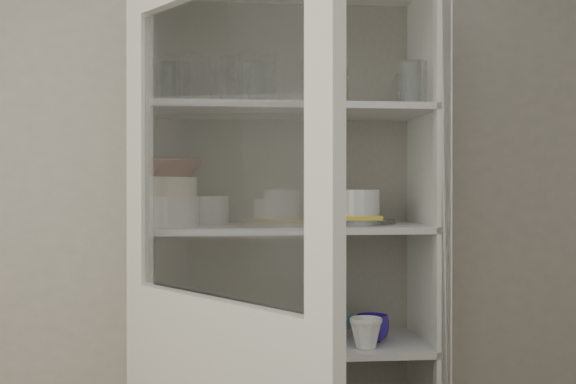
% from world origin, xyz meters
% --- Properties ---
extents(wall_back, '(3.60, 0.02, 2.60)m').
position_xyz_m(wall_back, '(0.00, 1.50, 1.30)').
color(wall_back, '#9C9A8D').
rests_on(wall_back, ground).
extents(pantry_cabinet, '(1.00, 0.45, 2.10)m').
position_xyz_m(pantry_cabinet, '(0.20, 1.34, 0.94)').
color(pantry_cabinet, beige).
rests_on(pantry_cabinet, floor).
extents(tumbler_0, '(0.07, 0.07, 0.12)m').
position_xyz_m(tumbler_0, '(-0.21, 1.14, 1.72)').
color(tumbler_0, silver).
rests_on(tumbler_0, shelf_glass).
extents(tumbler_1, '(0.08, 0.08, 0.14)m').
position_xyz_m(tumbler_1, '(-0.00, 1.13, 1.73)').
color(tumbler_1, silver).
rests_on(tumbler_1, shelf_glass).
extents(tumbler_2, '(0.07, 0.07, 0.13)m').
position_xyz_m(tumbler_2, '(0.12, 1.16, 1.72)').
color(tumbler_2, silver).
rests_on(tumbler_2, shelf_glass).
extents(tumbler_3, '(0.06, 0.06, 0.13)m').
position_xyz_m(tumbler_3, '(0.09, 1.17, 1.72)').
color(tumbler_3, silver).
rests_on(tumbler_3, shelf_glass).
extents(tumbler_4, '(0.09, 0.09, 0.14)m').
position_xyz_m(tumbler_4, '(0.27, 1.14, 1.73)').
color(tumbler_4, silver).
rests_on(tumbler_4, shelf_glass).
extents(tumbler_5, '(0.08, 0.08, 0.14)m').
position_xyz_m(tumbler_5, '(0.61, 1.13, 1.73)').
color(tumbler_5, silver).
rests_on(tumbler_5, shelf_glass).
extents(tumbler_6, '(0.08, 0.08, 0.14)m').
position_xyz_m(tumbler_6, '(0.58, 1.11, 1.73)').
color(tumbler_6, silver).
rests_on(tumbler_6, shelf_glass).
extents(tumbler_7, '(0.09, 0.09, 0.13)m').
position_xyz_m(tumbler_7, '(-0.03, 1.28, 1.73)').
color(tumbler_7, silver).
rests_on(tumbler_7, shelf_glass).
extents(tumbler_8, '(0.09, 0.09, 0.15)m').
position_xyz_m(tumbler_8, '(-0.20, 1.26, 1.74)').
color(tumbler_8, silver).
rests_on(tumbler_8, shelf_glass).
extents(tumbler_9, '(0.10, 0.10, 0.16)m').
position_xyz_m(tumbler_9, '(0.08, 1.26, 1.74)').
color(tumbler_9, silver).
rests_on(tumbler_9, shelf_glass).
extents(tumbler_10, '(0.09, 0.09, 0.15)m').
position_xyz_m(tumbler_10, '(0.11, 1.30, 1.74)').
color(tumbler_10, silver).
rests_on(tumbler_10, shelf_glass).
extents(tumbler_11, '(0.08, 0.08, 0.12)m').
position_xyz_m(tumbler_11, '(0.33, 1.25, 1.72)').
color(tumbler_11, silver).
rests_on(tumbler_11, shelf_glass).
extents(goblet_0, '(0.07, 0.07, 0.17)m').
position_xyz_m(goblet_0, '(-0.21, 1.38, 1.74)').
color(goblet_0, silver).
rests_on(goblet_0, shelf_glass).
extents(goblet_1, '(0.08, 0.08, 0.19)m').
position_xyz_m(goblet_1, '(0.00, 1.35, 1.75)').
color(goblet_1, silver).
rests_on(goblet_1, shelf_glass).
extents(goblet_2, '(0.07, 0.07, 0.16)m').
position_xyz_m(goblet_2, '(0.32, 1.40, 1.74)').
color(goblet_2, silver).
rests_on(goblet_2, shelf_glass).
extents(goblet_3, '(0.07, 0.07, 0.15)m').
position_xyz_m(goblet_3, '(0.61, 1.35, 1.74)').
color(goblet_3, silver).
rests_on(goblet_3, shelf_glass).
extents(plate_stack_front, '(0.22, 0.22, 0.10)m').
position_xyz_m(plate_stack_front, '(-0.21, 1.22, 1.31)').
color(plate_stack_front, white).
rests_on(plate_stack_front, shelf_plates).
extents(plate_stack_back, '(0.23, 0.23, 0.10)m').
position_xyz_m(plate_stack_back, '(-0.11, 1.40, 1.31)').
color(plate_stack_back, white).
rests_on(plate_stack_back, shelf_plates).
extents(cream_bowl, '(0.27, 0.27, 0.06)m').
position_xyz_m(cream_bowl, '(-0.21, 1.22, 1.39)').
color(cream_bowl, beige).
rests_on(cream_bowl, plate_stack_front).
extents(terracotta_bowl, '(0.30, 0.30, 0.06)m').
position_xyz_m(terracotta_bowl, '(-0.21, 1.22, 1.45)').
color(terracotta_bowl, brown).
rests_on(terracotta_bowl, cream_bowl).
extents(glass_platter, '(0.35, 0.35, 0.02)m').
position_xyz_m(glass_platter, '(0.42, 1.28, 1.27)').
color(glass_platter, silver).
rests_on(glass_platter, shelf_plates).
extents(yellow_trivet, '(0.20, 0.20, 0.01)m').
position_xyz_m(yellow_trivet, '(0.42, 1.28, 1.28)').
color(yellow_trivet, yellow).
rests_on(yellow_trivet, glass_platter).
extents(white_ramekin, '(0.17, 0.17, 0.06)m').
position_xyz_m(white_ramekin, '(0.42, 1.28, 1.32)').
color(white_ramekin, white).
rests_on(white_ramekin, yellow_trivet).
extents(grey_bowl_stack, '(0.13, 0.13, 0.12)m').
position_xyz_m(grey_bowl_stack, '(0.45, 1.26, 1.32)').
color(grey_bowl_stack, silver).
rests_on(grey_bowl_stack, shelf_plates).
extents(mug_blue, '(0.16, 0.16, 0.09)m').
position_xyz_m(mug_blue, '(0.48, 1.23, 0.91)').
color(mug_blue, navy).
rests_on(mug_blue, shelf_mugs).
extents(mug_teal, '(0.12, 0.12, 0.09)m').
position_xyz_m(mug_teal, '(0.38, 1.30, 0.90)').
color(mug_teal, '#147276').
rests_on(mug_teal, shelf_mugs).
extents(mug_white, '(0.12, 0.12, 0.10)m').
position_xyz_m(mug_white, '(0.44, 1.14, 0.91)').
color(mug_white, white).
rests_on(mug_white, shelf_mugs).
extents(teal_jar, '(0.09, 0.09, 0.11)m').
position_xyz_m(teal_jar, '(0.33, 1.31, 0.92)').
color(teal_jar, '#147276').
rests_on(teal_jar, shelf_mugs).
extents(measuring_cups, '(0.09, 0.09, 0.04)m').
position_xyz_m(measuring_cups, '(0.03, 1.19, 0.88)').
color(measuring_cups, '#B5B5B5').
rests_on(measuring_cups, shelf_mugs).
extents(white_canister, '(0.12, 0.12, 0.13)m').
position_xyz_m(white_canister, '(-0.04, 1.27, 0.92)').
color(white_canister, white).
rests_on(white_canister, shelf_mugs).
extents(tumbler_12, '(0.07, 0.07, 0.14)m').
position_xyz_m(tumbler_12, '(-0.16, 1.24, 1.73)').
color(tumbler_12, silver).
rests_on(tumbler_12, shelf_glass).
extents(tumbler_13, '(0.06, 0.06, 0.13)m').
position_xyz_m(tumbler_13, '(0.36, 1.15, 1.72)').
color(tumbler_13, silver).
rests_on(tumbler_13, shelf_glass).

